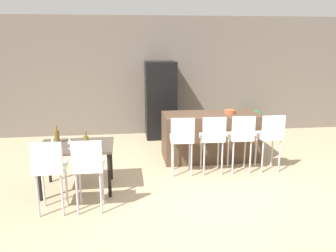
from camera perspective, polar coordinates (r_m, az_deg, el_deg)
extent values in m
plane|color=tan|center=(6.28, 6.18, -8.02)|extent=(10.00, 10.00, 0.00)
cube|color=#665B51|center=(8.87, 1.86, 8.19)|extent=(10.00, 0.12, 2.90)
cube|color=#4C3828|center=(7.03, 7.00, -1.67)|extent=(1.89, 0.84, 0.92)
cube|color=silver|center=(6.14, 2.25, -2.05)|extent=(0.43, 0.43, 0.08)
cube|color=silver|center=(5.92, 2.42, -0.46)|extent=(0.40, 0.09, 0.36)
cylinder|color=#B2B2B7|center=(6.38, 0.66, -4.66)|extent=(0.03, 0.03, 0.61)
cylinder|color=#B2B2B7|center=(6.41, 3.52, -4.60)|extent=(0.03, 0.03, 0.61)
cylinder|color=#B2B2B7|center=(6.08, 0.85, -5.62)|extent=(0.03, 0.03, 0.61)
cylinder|color=#B2B2B7|center=(6.11, 3.86, -5.55)|extent=(0.03, 0.03, 0.61)
cube|color=silver|center=(6.25, 7.19, -1.86)|extent=(0.42, 0.42, 0.08)
cube|color=silver|center=(6.03, 7.58, -0.29)|extent=(0.40, 0.08, 0.36)
cylinder|color=#B2B2B7|center=(6.47, 5.42, -4.45)|extent=(0.03, 0.03, 0.61)
cylinder|color=#B2B2B7|center=(6.53, 8.20, -4.36)|extent=(0.03, 0.03, 0.61)
cylinder|color=#B2B2B7|center=(6.17, 5.93, -5.39)|extent=(0.03, 0.03, 0.61)
cylinder|color=#B2B2B7|center=(6.24, 8.84, -5.28)|extent=(0.03, 0.03, 0.61)
cube|color=silver|center=(6.40, 11.68, -1.68)|extent=(0.41, 0.41, 0.08)
cube|color=silver|center=(6.18, 12.24, -0.14)|extent=(0.40, 0.07, 0.36)
cylinder|color=#B2B2B7|center=(6.60, 9.79, -4.24)|extent=(0.03, 0.03, 0.61)
cylinder|color=#B2B2B7|center=(6.69, 12.44, -4.12)|extent=(0.03, 0.03, 0.61)
cylinder|color=#B2B2B7|center=(6.31, 10.56, -5.14)|extent=(0.03, 0.03, 0.61)
cylinder|color=#B2B2B7|center=(6.40, 13.32, -4.99)|extent=(0.03, 0.03, 0.61)
cube|color=silver|center=(6.59, 16.13, -1.49)|extent=(0.40, 0.40, 0.08)
cube|color=silver|center=(6.38, 16.86, 0.01)|extent=(0.40, 0.06, 0.36)
cylinder|color=#B2B2B7|center=(6.77, 14.16, -4.00)|extent=(0.03, 0.03, 0.61)
cylinder|color=#B2B2B7|center=(6.89, 16.64, -3.85)|extent=(0.03, 0.03, 0.61)
cylinder|color=#B2B2B7|center=(6.48, 15.18, -4.86)|extent=(0.03, 0.03, 0.61)
cylinder|color=#B2B2B7|center=(6.61, 17.75, -4.68)|extent=(0.03, 0.03, 0.61)
cube|color=#4C4238|center=(5.65, -14.77, -3.22)|extent=(1.14, 0.82, 0.04)
cylinder|color=black|center=(6.18, -18.87, -5.64)|extent=(0.05, 0.05, 0.70)
cylinder|color=black|center=(6.05, -9.32, -5.47)|extent=(0.05, 0.05, 0.70)
cylinder|color=black|center=(5.53, -20.28, -8.07)|extent=(0.05, 0.05, 0.70)
cylinder|color=black|center=(5.39, -9.56, -7.95)|extent=(0.05, 0.05, 0.70)
cube|color=silver|center=(5.04, -18.64, -6.42)|extent=(0.41, 0.41, 0.08)
cube|color=silver|center=(4.82, -19.27, -4.66)|extent=(0.40, 0.07, 0.36)
cylinder|color=#B2B2B7|center=(5.35, -19.67, -9.29)|extent=(0.03, 0.03, 0.61)
cylinder|color=#B2B2B7|center=(5.28, -16.26, -9.33)|extent=(0.03, 0.03, 0.61)
cylinder|color=#B2B2B7|center=(5.07, -20.51, -10.70)|extent=(0.03, 0.03, 0.61)
cylinder|color=#B2B2B7|center=(5.00, -16.90, -10.77)|extent=(0.03, 0.03, 0.61)
cube|color=silver|center=(4.97, -12.79, -6.34)|extent=(0.41, 0.41, 0.08)
cube|color=silver|center=(4.73, -13.15, -4.55)|extent=(0.40, 0.07, 0.36)
cylinder|color=#B2B2B7|center=(5.26, -14.15, -9.28)|extent=(0.03, 0.03, 0.61)
cylinder|color=#B2B2B7|center=(5.22, -10.63, -9.26)|extent=(0.03, 0.03, 0.61)
cylinder|color=#B2B2B7|center=(4.97, -14.64, -10.73)|extent=(0.03, 0.03, 0.61)
cylinder|color=#B2B2B7|center=(4.93, -10.90, -10.72)|extent=(0.03, 0.03, 0.61)
cylinder|color=brown|center=(5.31, -13.22, -2.78)|extent=(0.08, 0.08, 0.21)
cylinder|color=brown|center=(5.27, -13.30, -1.26)|extent=(0.03, 0.03, 0.08)
cylinder|color=brown|center=(5.83, -17.70, -1.64)|extent=(0.08, 0.08, 0.20)
cylinder|color=brown|center=(5.80, -17.80, -0.32)|extent=(0.03, 0.03, 0.08)
cylinder|color=silver|center=(5.48, -15.68, -3.57)|extent=(0.06, 0.06, 0.00)
cylinder|color=silver|center=(5.46, -15.71, -3.15)|extent=(0.01, 0.01, 0.08)
cone|color=silver|center=(5.44, -15.77, -2.30)|extent=(0.07, 0.07, 0.09)
cylinder|color=silver|center=(5.57, -18.26, -3.48)|extent=(0.06, 0.06, 0.00)
cylinder|color=silver|center=(5.55, -18.29, -3.07)|extent=(0.01, 0.01, 0.08)
cone|color=silver|center=(5.53, -18.36, -2.22)|extent=(0.07, 0.07, 0.09)
cube|color=black|center=(8.44, -1.22, 4.27)|extent=(0.72, 0.68, 1.84)
cylinder|color=#C6512D|center=(7.01, 10.05, 2.33)|extent=(0.21, 0.21, 0.07)
cylinder|color=beige|center=(9.17, 13.90, -0.54)|extent=(0.24, 0.24, 0.22)
sphere|color=#2D6B33|center=(9.10, 14.01, 1.26)|extent=(0.41, 0.41, 0.41)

